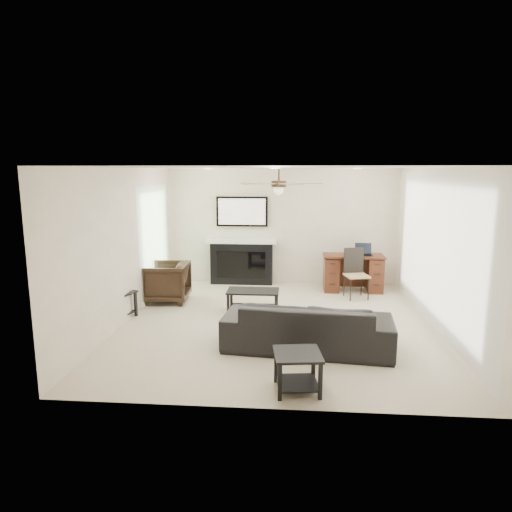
% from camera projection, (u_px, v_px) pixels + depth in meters
% --- Properties ---
extents(room_shell, '(5.50, 5.54, 2.52)m').
position_uv_depth(room_shell, '(290.00, 220.00, 7.22)').
color(room_shell, beige).
rests_on(room_shell, ground).
extents(sofa, '(2.40, 1.15, 0.68)m').
position_uv_depth(sofa, '(308.00, 326.00, 6.32)').
color(sofa, black).
rests_on(sofa, ground).
extents(armchair, '(0.87, 0.84, 0.75)m').
position_uv_depth(armchair, '(166.00, 282.00, 8.63)').
color(armchair, black).
rests_on(armchair, ground).
extents(coffee_table, '(0.90, 0.50, 0.40)m').
position_uv_depth(coffee_table, '(253.00, 301.00, 7.99)').
color(coffee_table, black).
rests_on(coffee_table, ground).
extents(end_table_near, '(0.58, 0.58, 0.45)m').
position_uv_depth(end_table_near, '(297.00, 372.00, 5.13)').
color(end_table_near, black).
rests_on(end_table_near, ground).
extents(end_table_left, '(0.64, 0.64, 0.45)m').
position_uv_depth(end_table_left, '(117.00, 305.00, 7.67)').
color(end_table_left, black).
rests_on(end_table_left, ground).
extents(fireplace_unit, '(1.52, 0.34, 1.91)m').
position_uv_depth(fireplace_unit, '(242.00, 241.00, 9.89)').
color(fireplace_unit, black).
rests_on(fireplace_unit, ground).
extents(desk, '(1.22, 0.56, 0.76)m').
position_uv_depth(desk, '(353.00, 273.00, 9.38)').
color(desk, '#3D150F').
rests_on(desk, ground).
extents(desk_chair, '(0.51, 0.53, 0.97)m').
position_uv_depth(desk_chair, '(357.00, 274.00, 8.83)').
color(desk_chair, black).
rests_on(desk_chair, ground).
extents(laptop, '(0.33, 0.24, 0.23)m').
position_uv_depth(laptop, '(364.00, 250.00, 9.26)').
color(laptop, black).
rests_on(laptop, desk).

